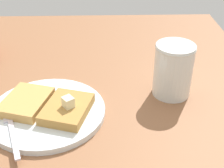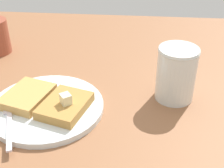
% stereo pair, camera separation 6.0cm
% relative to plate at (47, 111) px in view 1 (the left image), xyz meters
% --- Properties ---
extents(table_surface, '(0.90, 0.90, 0.03)m').
position_rel_plate_xyz_m(table_surface, '(-0.02, -0.08, -0.02)').
color(table_surface, '#8F5C3B').
rests_on(table_surface, ground).
extents(plate, '(0.22, 0.22, 0.01)m').
position_rel_plate_xyz_m(plate, '(0.00, 0.00, 0.00)').
color(plate, silver).
rests_on(plate, table_surface).
extents(toast_slice_left, '(0.10, 0.12, 0.02)m').
position_rel_plate_xyz_m(toast_slice_left, '(-0.04, 0.01, 0.01)').
color(toast_slice_left, '#B3813E').
rests_on(toast_slice_left, plate).
extents(toast_slice_middle, '(0.10, 0.12, 0.02)m').
position_rel_plate_xyz_m(toast_slice_middle, '(0.04, -0.01, 0.01)').
color(toast_slice_middle, tan).
rests_on(toast_slice_middle, plate).
extents(butter_pat_primary, '(0.03, 0.03, 0.02)m').
position_rel_plate_xyz_m(butter_pat_primary, '(-0.04, 0.02, 0.03)').
color(butter_pat_primary, beige).
rests_on(butter_pat_primary, toast_slice_left).
extents(fork, '(0.07, 0.16, 0.00)m').
position_rel_plate_xyz_m(fork, '(0.06, 0.04, 0.01)').
color(fork, silver).
rests_on(fork, plate).
extents(syrup_jar, '(0.08, 0.08, 0.11)m').
position_rel_plate_xyz_m(syrup_jar, '(-0.25, -0.07, 0.04)').
color(syrup_jar, '#542D0C').
rests_on(syrup_jar, table_surface).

